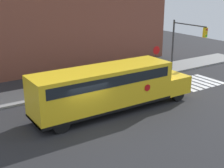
{
  "coord_description": "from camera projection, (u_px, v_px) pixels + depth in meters",
  "views": [
    {
      "loc": [
        -8.08,
        -14.96,
        7.99
      ],
      "look_at": [
        2.71,
        1.32,
        1.64
      ],
      "focal_mm": 50.0,
      "sensor_mm": 36.0,
      "label": 1
    }
  ],
  "objects": [
    {
      "name": "building_backdrop",
      "position": [
        12.0,
        14.0,
        27.21
      ],
      "size": [
        32.0,
        4.0,
        10.81
      ],
      "color": "brown",
      "rests_on": "ground"
    },
    {
      "name": "crosswalk_stripes",
      "position": [
        196.0,
        82.0,
        26.26
      ],
      "size": [
        4.0,
        3.2,
        0.01
      ],
      "color": "white",
      "rests_on": "ground"
    },
    {
      "name": "stop_sign",
      "position": [
        156.0,
        56.0,
        27.47
      ],
      "size": [
        0.74,
        0.1,
        2.73
      ],
      "color": "#38383A",
      "rests_on": "ground"
    },
    {
      "name": "school_bus",
      "position": [
        109.0,
        86.0,
        19.82
      ],
      "size": [
        11.31,
        2.57,
        2.98
      ],
      "color": "yellow",
      "rests_on": "ground"
    },
    {
      "name": "ground_plane",
      "position": [
        86.0,
        124.0,
        18.57
      ],
      "size": [
        60.0,
        60.0,
        0.0
      ],
      "primitive_type": "plane",
      "color": "#28282B"
    },
    {
      "name": "traffic_light",
      "position": [
        184.0,
        39.0,
        27.53
      ],
      "size": [
        0.28,
        3.85,
        4.82
      ],
      "color": "#38383A",
      "rests_on": "ground"
    },
    {
      "name": "sidewalk_strip",
      "position": [
        45.0,
        92.0,
        23.7
      ],
      "size": [
        44.0,
        3.0,
        0.15
      ],
      "color": "gray",
      "rests_on": "ground"
    }
  ]
}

